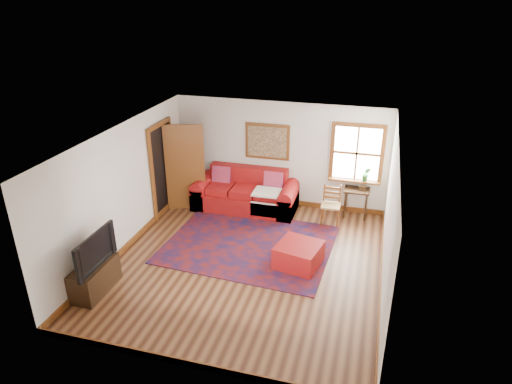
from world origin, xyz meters
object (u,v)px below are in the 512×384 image
(side_table, at_px, (357,194))
(ladder_back_chair, at_px, (331,203))
(red_ottoman, at_px, (299,255))
(red_leather_sofa, at_px, (246,196))
(media_cabinet, at_px, (95,278))

(side_table, relative_size, ladder_back_chair, 0.77)
(red_ottoman, bearing_deg, ladder_back_chair, 91.28)
(red_leather_sofa, bearing_deg, ladder_back_chair, -5.85)
(red_ottoman, relative_size, ladder_back_chair, 0.89)
(red_leather_sofa, height_order, red_ottoman, red_leather_sofa)
(media_cabinet, bearing_deg, side_table, 44.73)
(red_leather_sofa, xyz_separation_m, media_cabinet, (-1.57, -3.82, -0.05))
(red_ottoman, height_order, media_cabinet, media_cabinet)
(red_ottoman, relative_size, media_cabinet, 0.81)
(red_ottoman, bearing_deg, media_cabinet, -139.86)
(red_leather_sofa, relative_size, side_table, 3.59)
(ladder_back_chair, height_order, media_cabinet, ladder_back_chair)
(red_leather_sofa, xyz_separation_m, red_ottoman, (1.66, -2.11, -0.09))
(side_table, distance_m, media_cabinet, 5.79)
(ladder_back_chair, bearing_deg, red_ottoman, -100.85)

